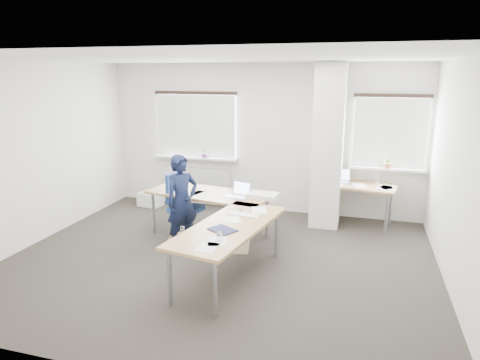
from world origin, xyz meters
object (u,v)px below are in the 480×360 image
(desk_main, at_px, (221,210))
(person, at_px, (182,202))
(task_chair, at_px, (185,218))
(desk_side, at_px, (355,186))

(desk_main, bearing_deg, person, -177.93)
(person, bearing_deg, task_chair, 56.56)
(desk_main, height_order, task_chair, task_chair)
(desk_side, distance_m, task_chair, 3.01)
(person, bearing_deg, desk_main, -62.47)
(desk_main, height_order, person, person)
(desk_side, bearing_deg, person, -133.57)
(person, bearing_deg, desk_side, -18.12)
(desk_main, distance_m, person, 0.66)
(desk_main, relative_size, person, 2.06)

